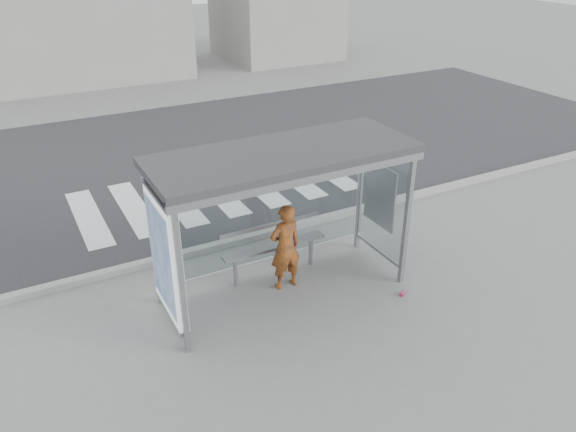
{
  "coord_description": "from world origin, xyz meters",
  "views": [
    {
      "loc": [
        -3.76,
        -7.21,
        5.68
      ],
      "look_at": [
        0.18,
        0.2,
        1.35
      ],
      "focal_mm": 35.0,
      "sensor_mm": 36.0,
      "label": 1
    }
  ],
  "objects_px": {
    "person": "(285,247)",
    "soda_can": "(402,293)",
    "bus_shelter": "(261,191)",
    "bench": "(274,246)"
  },
  "relations": [
    {
      "from": "bus_shelter",
      "to": "soda_can",
      "type": "relative_size",
      "value": 32.51
    },
    {
      "from": "bus_shelter",
      "to": "bench",
      "type": "height_order",
      "value": "bus_shelter"
    },
    {
      "from": "person",
      "to": "bench",
      "type": "height_order",
      "value": "person"
    },
    {
      "from": "bench",
      "to": "person",
      "type": "bearing_deg",
      "value": -89.25
    },
    {
      "from": "person",
      "to": "soda_can",
      "type": "relative_size",
      "value": 12.21
    },
    {
      "from": "bench",
      "to": "bus_shelter",
      "type": "bearing_deg",
      "value": -131.94
    },
    {
      "from": "person",
      "to": "bus_shelter",
      "type": "bearing_deg",
      "value": 7.78
    },
    {
      "from": "person",
      "to": "soda_can",
      "type": "bearing_deg",
      "value": 141.8
    },
    {
      "from": "soda_can",
      "to": "bench",
      "type": "bearing_deg",
      "value": 135.45
    },
    {
      "from": "bus_shelter",
      "to": "person",
      "type": "xyz_separation_m",
      "value": [
        0.47,
        0.08,
        -1.19
      ]
    }
  ]
}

